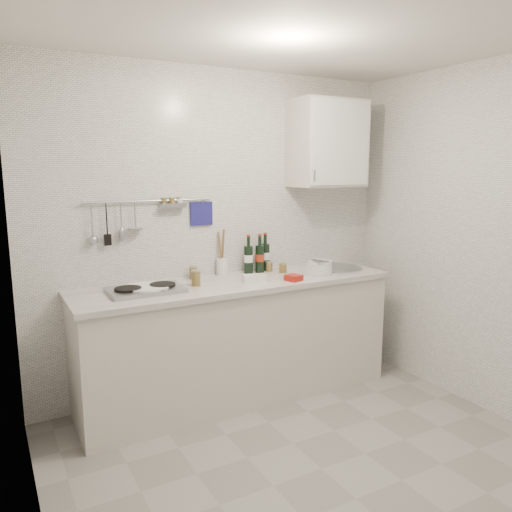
# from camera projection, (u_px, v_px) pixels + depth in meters

# --- Properties ---
(floor) EXTENTS (3.00, 3.00, 0.00)m
(floor) POSITION_uv_depth(u_px,v_px,m) (322.00, 469.00, 2.95)
(floor) COLOR gray
(floor) RESTS_ON ground
(ceiling) EXTENTS (3.00, 3.00, 0.00)m
(ceiling) POSITION_uv_depth(u_px,v_px,m) (333.00, 19.00, 2.51)
(ceiling) COLOR silver
(ceiling) RESTS_ON back_wall
(back_wall) EXTENTS (3.00, 0.02, 2.50)m
(back_wall) POSITION_uv_depth(u_px,v_px,m) (220.00, 233.00, 3.94)
(back_wall) COLOR silver
(back_wall) RESTS_ON floor
(wall_left) EXTENTS (0.02, 2.80, 2.50)m
(wall_left) POSITION_uv_depth(u_px,v_px,m) (28.00, 295.00, 2.02)
(wall_left) COLOR silver
(wall_left) RESTS_ON floor
(wall_right) EXTENTS (0.02, 2.80, 2.50)m
(wall_right) POSITION_uv_depth(u_px,v_px,m) (502.00, 242.00, 3.45)
(wall_right) COLOR silver
(wall_right) RESTS_ON floor
(counter) EXTENTS (2.44, 0.64, 0.96)m
(counter) POSITION_uv_depth(u_px,v_px,m) (238.00, 342.00, 3.83)
(counter) COLOR beige
(counter) RESTS_ON floor
(wall_rail) EXTENTS (0.98, 0.09, 0.34)m
(wall_rail) POSITION_uv_depth(u_px,v_px,m) (146.00, 214.00, 3.60)
(wall_rail) COLOR #93969B
(wall_rail) RESTS_ON back_wall
(wall_cabinet) EXTENTS (0.60, 0.38, 0.70)m
(wall_cabinet) POSITION_uv_depth(u_px,v_px,m) (328.00, 144.00, 4.09)
(wall_cabinet) COLOR beige
(wall_cabinet) RESTS_ON back_wall
(plate_stack_hob) EXTENTS (0.33, 0.33, 0.04)m
(plate_stack_hob) POSITION_uv_depth(u_px,v_px,m) (146.00, 289.00, 3.41)
(plate_stack_hob) COLOR #434899
(plate_stack_hob) RESTS_ON counter
(plate_stack_sink) EXTENTS (0.25, 0.24, 0.10)m
(plate_stack_sink) POSITION_uv_depth(u_px,v_px,m) (319.00, 267.00, 4.01)
(plate_stack_sink) COLOR white
(plate_stack_sink) RESTS_ON counter
(wine_bottles) EXTENTS (0.25, 0.12, 0.31)m
(wine_bottles) POSITION_uv_depth(u_px,v_px,m) (258.00, 253.00, 4.03)
(wine_bottles) COLOR black
(wine_bottles) RESTS_ON counter
(butter_dish) EXTENTS (0.19, 0.12, 0.05)m
(butter_dish) POSITION_uv_depth(u_px,v_px,m) (254.00, 278.00, 3.71)
(butter_dish) COLOR white
(butter_dish) RESTS_ON counter
(strawberry_punnet) EXTENTS (0.13, 0.13, 0.04)m
(strawberry_punnet) POSITION_uv_depth(u_px,v_px,m) (294.00, 278.00, 3.74)
(strawberry_punnet) COLOR red
(strawberry_punnet) RESTS_ON counter
(utensil_crock) EXTENTS (0.09, 0.09, 0.37)m
(utensil_crock) POSITION_uv_depth(u_px,v_px,m) (222.00, 264.00, 3.94)
(utensil_crock) COLOR white
(utensil_crock) RESTS_ON counter
(jar_a) EXTENTS (0.06, 0.06, 0.10)m
(jar_a) POSITION_uv_depth(u_px,v_px,m) (193.00, 273.00, 3.80)
(jar_a) COLOR brown
(jar_a) RESTS_ON counter
(jar_b) EXTENTS (0.06, 0.06, 0.08)m
(jar_b) POSITION_uv_depth(u_px,v_px,m) (269.00, 266.00, 4.07)
(jar_b) COLOR brown
(jar_b) RESTS_ON counter
(jar_c) EXTENTS (0.06, 0.06, 0.08)m
(jar_c) POSITION_uv_depth(u_px,v_px,m) (283.00, 268.00, 4.02)
(jar_c) COLOR brown
(jar_c) RESTS_ON counter
(jar_d) EXTENTS (0.07, 0.07, 0.11)m
(jar_d) POSITION_uv_depth(u_px,v_px,m) (196.00, 278.00, 3.57)
(jar_d) COLOR brown
(jar_d) RESTS_ON counter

